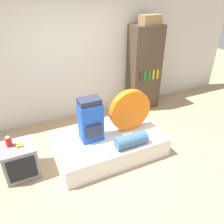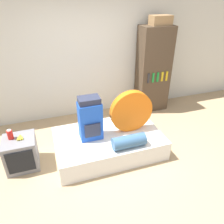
{
  "view_description": "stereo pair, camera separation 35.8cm",
  "coord_description": "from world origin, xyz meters",
  "views": [
    {
      "loc": [
        -1.3,
        -2.4,
        2.58
      ],
      "look_at": [
        0.02,
        0.42,
        0.8
      ],
      "focal_mm": 35.0,
      "sensor_mm": 36.0,
      "label": 1
    },
    {
      "loc": [
        -0.97,
        -2.53,
        2.58
      ],
      "look_at": [
        0.02,
        0.42,
        0.8
      ],
      "focal_mm": 35.0,
      "sensor_mm": 36.0,
      "label": 2
    }
  ],
  "objects": [
    {
      "name": "ground_plane",
      "position": [
        0.0,
        0.0,
        0.0
      ],
      "size": [
        16.0,
        16.0,
        0.0
      ],
      "primitive_type": "plane",
      "color": "tan"
    },
    {
      "name": "wall_back",
      "position": [
        0.0,
        1.97,
        1.3
      ],
      "size": [
        8.0,
        0.05,
        2.6
      ],
      "color": "silver",
      "rests_on": "ground_plane"
    },
    {
      "name": "bed",
      "position": [
        -0.05,
        0.42,
        0.18
      ],
      "size": [
        1.83,
        1.12,
        0.35
      ],
      "color": "white",
      "rests_on": "ground_plane"
    },
    {
      "name": "backpack",
      "position": [
        -0.34,
        0.47,
        0.71
      ],
      "size": [
        0.37,
        0.29,
        0.74
      ],
      "color": "blue",
      "rests_on": "bed"
    },
    {
      "name": "tent_bag",
      "position": [
        0.38,
        0.46,
        0.73
      ],
      "size": [
        0.75,
        0.12,
        0.75
      ],
      "color": "orange",
      "rests_on": "bed"
    },
    {
      "name": "sleeping_roll",
      "position": [
        0.17,
        0.02,
        0.45
      ],
      "size": [
        0.54,
        0.21,
        0.21
      ],
      "color": "#3D668E",
      "rests_on": "bed"
    },
    {
      "name": "television",
      "position": [
        -1.49,
        0.52,
        0.27
      ],
      "size": [
        0.5,
        0.49,
        0.53
      ],
      "color": "gray",
      "rests_on": "ground_plane"
    },
    {
      "name": "canister",
      "position": [
        -1.59,
        0.58,
        0.61
      ],
      "size": [
        0.09,
        0.09,
        0.16
      ],
      "color": "red",
      "rests_on": "television"
    },
    {
      "name": "banana_bunch",
      "position": [
        -1.46,
        0.54,
        0.55
      ],
      "size": [
        0.11,
        0.15,
        0.03
      ],
      "color": "yellow",
      "rests_on": "television"
    },
    {
      "name": "bookshelf",
      "position": [
        1.43,
        1.68,
        0.96
      ],
      "size": [
        0.7,
        0.45,
        1.91
      ],
      "color": "#473828",
      "rests_on": "ground_plane"
    },
    {
      "name": "cardboard_box",
      "position": [
        1.48,
        1.67,
        2.01
      ],
      "size": [
        0.43,
        0.27,
        0.19
      ],
      "color": "#99754C",
      "rests_on": "bookshelf"
    }
  ]
}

